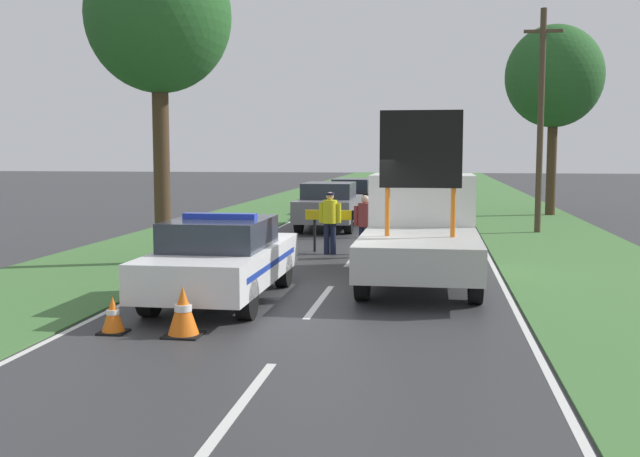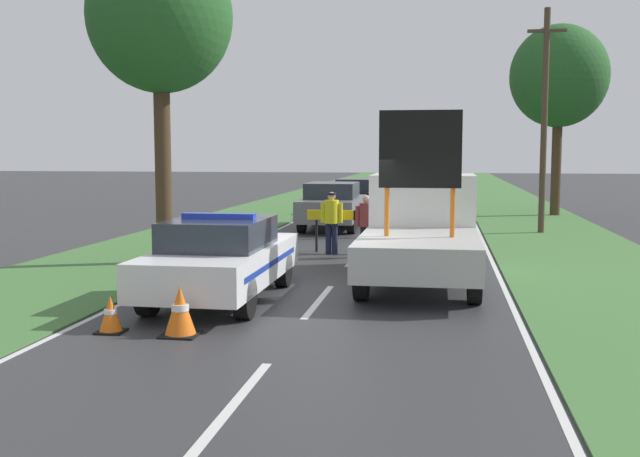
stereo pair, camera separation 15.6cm
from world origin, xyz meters
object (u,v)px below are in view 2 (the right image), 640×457
at_px(utility_pole, 544,119).
at_px(police_officer, 332,217).
at_px(traffic_cone_near_police, 180,311).
at_px(queued_car_sedan_black, 356,195).
at_px(roadside_tree_near_right, 559,77).
at_px(traffic_cone_centre_front, 111,314).
at_px(queued_car_suv_grey, 333,205).
at_px(work_truck, 422,227).
at_px(pedestrian_civilian, 366,221).
at_px(roadside_tree_near_left, 160,19).
at_px(road_barrier, 354,218).
at_px(police_car, 221,258).

bearing_deg(utility_pole, police_officer, -135.17).
distance_m(traffic_cone_near_police, queued_car_sedan_black, 21.90).
bearing_deg(utility_pole, roadside_tree_near_right, 78.49).
bearing_deg(roadside_tree_near_right, traffic_cone_centre_front, -113.28).
xyz_separation_m(traffic_cone_centre_front, roadside_tree_near_right, (9.40, 21.85, 5.39)).
xyz_separation_m(police_officer, traffic_cone_centre_front, (-1.98, -8.86, -0.69)).
distance_m(queued_car_suv_grey, utility_pole, 7.46).
xyz_separation_m(work_truck, pedestrian_civilian, (-1.44, 3.04, -0.17)).
bearing_deg(roadside_tree_near_left, traffic_cone_centre_front, -75.69).
bearing_deg(work_truck, traffic_cone_near_police, 57.00).
bearing_deg(traffic_cone_near_police, queued_car_sedan_black, 89.82).
height_order(pedestrian_civilian, roadside_tree_near_left, roadside_tree_near_left).
relative_size(traffic_cone_centre_front, roadside_tree_near_right, 0.07).
relative_size(road_barrier, utility_pole, 0.34).
bearing_deg(roadside_tree_near_right, utility_pole, -101.51).
bearing_deg(queued_car_sedan_black, road_barrier, 96.14).
xyz_separation_m(traffic_cone_centre_front, queued_car_suv_grey, (1.09, 15.08, 0.55)).
bearing_deg(roadside_tree_near_right, police_officer, -119.76).
bearing_deg(work_truck, police_officer, -57.13).
height_order(road_barrier, police_officer, police_officer).
xyz_separation_m(work_truck, queued_car_suv_grey, (-3.28, 9.74, -0.27)).
bearing_deg(traffic_cone_near_police, work_truck, 58.40).
bearing_deg(traffic_cone_centre_front, utility_pole, 61.73).
xyz_separation_m(police_car, queued_car_suv_grey, (0.18, 12.49, 0.06)).
distance_m(police_car, roadside_tree_near_left, 6.86).
height_order(road_barrier, queued_car_suv_grey, queued_car_suv_grey).
xyz_separation_m(police_officer, roadside_tree_near_right, (7.43, 12.99, 4.71)).
height_order(police_car, queued_car_suv_grey, queued_car_suv_grey).
bearing_deg(roadside_tree_near_left, road_barrier, 32.57).
height_order(road_barrier, pedestrian_civilian, pedestrian_civilian).
relative_size(police_car, roadside_tree_near_left, 0.64).
bearing_deg(queued_car_suv_grey, road_barrier, 103.58).
distance_m(road_barrier, utility_pole, 8.28).
relative_size(pedestrian_civilian, roadside_tree_near_left, 0.21).
bearing_deg(pedestrian_civilian, traffic_cone_near_police, -90.36).
bearing_deg(work_truck, queued_car_suv_grey, -72.80).
relative_size(road_barrier, traffic_cone_near_police, 3.40).
distance_m(police_car, traffic_cone_near_police, 2.64).
xyz_separation_m(work_truck, police_officer, (-2.39, 3.51, -0.13)).
distance_m(police_officer, queued_car_sedan_black, 13.06).
height_order(road_barrier, traffic_cone_centre_front, road_barrier).
bearing_deg(traffic_cone_centre_front, road_barrier, 74.92).
height_order(work_truck, police_officer, work_truck).
bearing_deg(queued_car_suv_grey, traffic_cone_centre_front, 85.85).
xyz_separation_m(police_officer, roadside_tree_near_left, (-3.66, -2.26, 4.73)).
distance_m(queued_car_suv_grey, roadside_tree_near_right, 11.76).
bearing_deg(traffic_cone_near_police, utility_pole, 65.06).
bearing_deg(police_car, queued_car_suv_grey, 92.60).
height_order(traffic_cone_near_police, traffic_cone_centre_front, traffic_cone_near_police).
bearing_deg(roadside_tree_near_left, pedestrian_civilian, 21.24).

